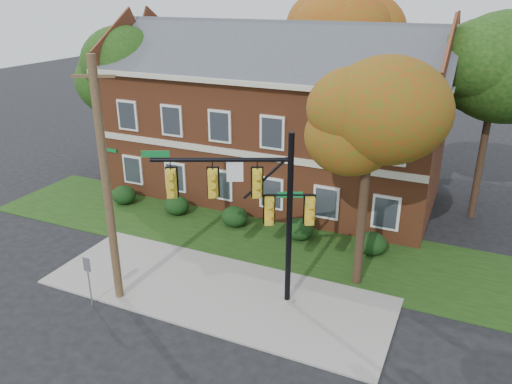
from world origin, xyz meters
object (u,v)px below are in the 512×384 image
at_px(apartment_building, 275,109).
at_px(sign_post, 88,273).
at_px(hedge_far_left, 124,195).
at_px(tree_near_right, 375,127).
at_px(traffic_signal, 256,203).
at_px(hedge_far_right, 372,243).
at_px(tree_left_rear, 121,71).
at_px(tree_right_rear, 506,62).
at_px(hedge_right, 299,229).
at_px(hedge_center, 235,217).
at_px(utility_pole, 106,186).
at_px(tree_far_rear, 340,29).
at_px(hedge_left, 176,205).

relative_size(apartment_building, sign_post, 9.07).
bearing_deg(hedge_far_left, tree_near_right, -11.27).
bearing_deg(traffic_signal, hedge_far_right, 35.86).
relative_size(apartment_building, traffic_signal, 2.77).
bearing_deg(tree_near_right, sign_post, -148.27).
distance_m(tree_left_rear, tree_right_rear, 21.19).
bearing_deg(tree_near_right, hedge_right, 142.72).
xyz_separation_m(hedge_center, tree_right_rear, (11.31, 6.11, 7.60)).
height_order(hedge_center, utility_pole, utility_pole).
bearing_deg(hedge_right, hedge_far_left, 180.00).
xyz_separation_m(hedge_far_left, hedge_far_right, (14.00, 0.00, 0.00)).
bearing_deg(hedge_center, hedge_far_right, 0.00).
relative_size(tree_left_rear, tree_right_rear, 0.84).
relative_size(hedge_right, tree_near_right, 0.16).
height_order(tree_near_right, tree_right_rear, tree_right_rear).
distance_m(tree_near_right, tree_far_rear, 17.12).
bearing_deg(sign_post, hedge_far_right, 41.26).
relative_size(hedge_center, tree_left_rear, 0.16).
height_order(tree_far_rear, utility_pole, tree_far_rear).
height_order(apartment_building, tree_far_rear, tree_far_rear).
height_order(hedge_far_right, traffic_signal, traffic_signal).
bearing_deg(tree_far_rear, hedge_far_right, -66.63).
xyz_separation_m(hedge_far_left, tree_far_rear, (8.34, 13.09, 8.32)).
height_order(hedge_center, hedge_right, same).
relative_size(hedge_far_right, tree_near_right, 0.16).
xyz_separation_m(hedge_left, tree_right_rear, (14.81, 6.11, 7.60)).
height_order(hedge_far_left, sign_post, sign_post).
bearing_deg(hedge_center, hedge_right, 0.00).
bearing_deg(utility_pole, hedge_left, 82.50).
height_order(hedge_right, tree_right_rear, tree_right_rear).
distance_m(hedge_right, tree_left_rear, 15.17).
height_order(hedge_far_left, tree_left_rear, tree_left_rear).
bearing_deg(apartment_building, traffic_signal, -70.98).
bearing_deg(utility_pole, sign_post, -151.00).
bearing_deg(hedge_far_right, tree_far_rear, 113.37).
height_order(hedge_left, tree_left_rear, tree_left_rear).
distance_m(apartment_building, tree_near_right, 10.97).
relative_size(tree_right_rear, utility_pole, 1.14).
distance_m(apartment_building, hedge_far_right, 9.82).
relative_size(traffic_signal, sign_post, 3.28).
relative_size(hedge_left, traffic_signal, 0.21).
relative_size(hedge_far_right, tree_far_rear, 0.12).
bearing_deg(sign_post, hedge_left, 98.45).
bearing_deg(utility_pole, hedge_far_left, 103.08).
bearing_deg(hedge_far_left, tree_left_rear, 123.42).
xyz_separation_m(hedge_left, tree_far_rear, (4.84, 13.09, 8.32)).
bearing_deg(hedge_right, tree_right_rear, 38.02).
bearing_deg(hedge_far_right, apartment_building, 143.11).
height_order(hedge_center, tree_near_right, tree_near_right).
bearing_deg(sign_post, tree_left_rear, 119.55).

